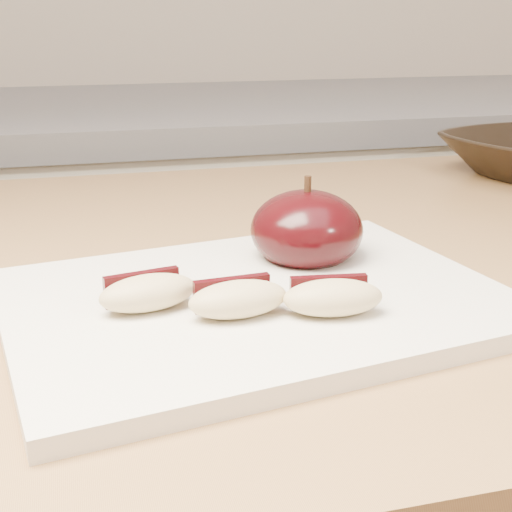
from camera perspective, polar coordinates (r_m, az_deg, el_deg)
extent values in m
cube|color=silver|center=(1.40, -5.30, -8.08)|extent=(2.40, 0.60, 0.90)
cube|color=slate|center=(1.25, -5.96, 11.42)|extent=(2.40, 0.62, 0.04)
cube|color=olive|center=(0.60, 4.82, -0.98)|extent=(1.64, 0.64, 0.04)
cube|color=silver|center=(0.46, 0.00, -3.68)|extent=(0.34, 0.27, 0.01)
ellipsoid|color=black|center=(0.52, 4.07, 2.11)|extent=(0.09, 0.09, 0.06)
cylinder|color=black|center=(0.51, 4.16, 5.74)|extent=(0.01, 0.01, 0.01)
ellipsoid|color=tan|center=(0.43, -8.63, -2.93)|extent=(0.06, 0.04, 0.02)
cube|color=black|center=(0.44, -9.12, -2.48)|extent=(0.05, 0.01, 0.02)
ellipsoid|color=tan|center=(0.42, -1.44, -3.48)|extent=(0.06, 0.03, 0.02)
cube|color=black|center=(0.43, -1.94, -2.98)|extent=(0.05, 0.01, 0.02)
ellipsoid|color=tan|center=(0.42, 6.17, -3.33)|extent=(0.06, 0.04, 0.02)
cube|color=black|center=(0.44, 5.80, -2.82)|extent=(0.05, 0.01, 0.02)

